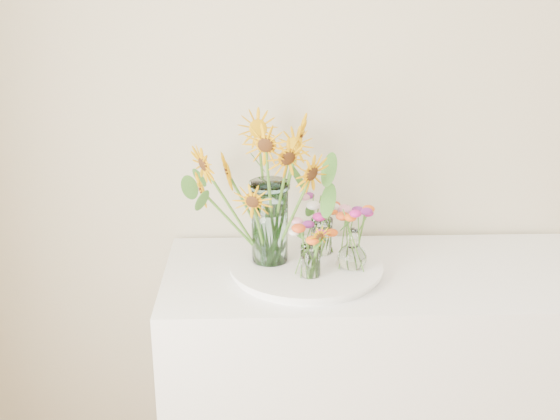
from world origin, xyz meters
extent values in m
cube|color=white|center=(-0.47, 1.93, 0.45)|extent=(1.40, 0.60, 0.90)
cylinder|color=white|center=(-0.72, 1.92, 0.91)|extent=(0.46, 0.46, 0.02)
cylinder|color=#AAD7DE|center=(-0.83, 1.96, 1.06)|extent=(0.15, 0.15, 0.27)
cylinder|color=white|center=(-0.71, 1.84, 0.98)|extent=(0.07, 0.07, 0.11)
cylinder|color=white|center=(-0.66, 2.02, 0.99)|extent=(0.07, 0.07, 0.12)
camera|label=1|loc=(-0.87, -0.10, 1.84)|focal=45.00mm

